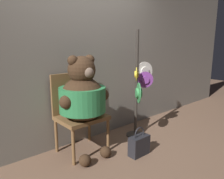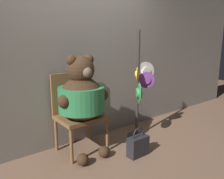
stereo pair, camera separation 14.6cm
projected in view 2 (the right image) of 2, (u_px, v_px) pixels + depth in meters
ground_plane at (105, 152)px, 2.88m from camera, size 14.00×14.00×0.00m
wall_back at (80, 50)px, 3.06m from camera, size 8.00×0.10×2.62m
chair at (77, 109)px, 2.88m from camera, size 0.59×0.49×1.03m
teddy_bear at (82, 96)px, 2.69m from camera, size 0.69×0.61×1.28m
hat_display_rack at (140, 90)px, 3.19m from camera, size 0.48×0.41×1.60m
handbag_on_ground at (138, 146)px, 2.77m from camera, size 0.28×0.13×0.38m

